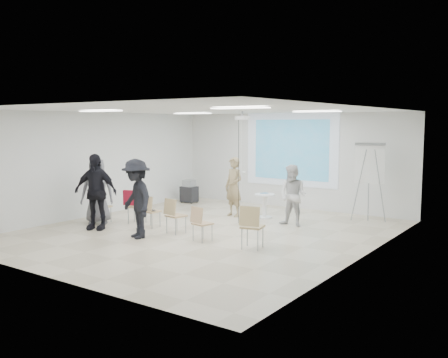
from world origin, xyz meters
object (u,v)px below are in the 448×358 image
Objects in this scene: player_left at (234,183)px; chair_center at (174,213)px; laptop at (152,210)px; flipchart_easel at (370,164)px; audience_outer at (97,187)px; av_cart at (189,192)px; chair_right_far at (251,223)px; audience_mid at (136,193)px; chair_right_inner at (200,221)px; player_right at (293,192)px; pedestal_table at (265,204)px; chair_far_left at (100,204)px; chair_left_inner at (149,209)px; chair_left_mid at (136,204)px; audience_left at (95,186)px.

player_left is 2.82m from chair_center.
chair_center is at bearing 162.50° from laptop.
flipchart_easel is at bearing 35.16° from player_left.
audience_outer reaches higher than av_cart.
chair_right_far is 2.88m from audience_mid.
laptop is (-2.01, 0.54, -0.03)m from chair_right_inner.
laptop is at bearing 158.70° from chair_right_far.
pedestal_table is at bearing 157.25° from player_right.
player_left is 0.90× the size of flipchart_easel.
laptop is (-1.76, -2.75, 0.05)m from pedestal_table.
av_cart is (-0.26, 4.12, -0.15)m from chair_far_left.
chair_right_far is (1.57, -3.21, 0.16)m from pedestal_table.
laptop is at bearing -66.30° from av_cart.
chair_center reaches higher than laptop.
av_cart is (-0.30, 4.24, -0.63)m from audience_outer.
audience_outer is (-4.81, -0.04, 0.43)m from chair_right_far.
chair_left_inner is 1.27m from audience_mid.
flipchart_easel is at bearing 25.24° from pedestal_table.
chair_left_mid reaches higher than av_cart.
chair_left_mid is 0.97× the size of chair_right_far.
audience_left is (-4.31, -0.53, 0.54)m from chair_right_far.
chair_right_inner reaches higher than pedestal_table.
audience_mid is (-1.20, -3.84, 0.66)m from pedestal_table.
audience_outer reaches higher than chair_right_far.
chair_right_inner is 0.38× the size of audience_mid.
audience_mid reaches higher than audience_outer.
player_right is 1.94× the size of chair_left_mid.
av_cart is at bearing 88.81° from chair_left_mid.
chair_center is 1.07m from audience_mid.
chair_left_inner is (1.54, 0.29, -0.01)m from chair_far_left.
audience_left is at bearing 173.65° from chair_right_far.
chair_far_left is (-2.39, -2.90, -0.46)m from player_left.
player_left reaches higher than chair_far_left.
audience_outer reaches higher than chair_left_inner.
chair_right_far is 0.48× the size of audience_outer.
audience_outer reaches higher than laptop.
chair_left_mid is 0.47× the size of audience_outer.
flipchart_easel reaches higher than laptop.
audience_mid is (1.54, -0.10, -0.05)m from audience_left.
chair_left_inner is at bearing 20.20° from audience_left.
chair_right_far is 0.43× the size of audience_left.
laptop is (-0.98, 0.26, -0.07)m from chair_center.
chair_far_left reaches higher than pedestal_table.
chair_far_left is at bearing 109.88° from audience_left.
chair_far_left is at bearing -116.83° from player_left.
flipchart_easel is at bearing 40.71° from chair_left_inner.
audience_outer is at bearing 167.12° from chair_right_far.
audience_outer is (-3.25, -3.25, 0.59)m from pedestal_table.
chair_left_mid is 1.76m from audience_mid.
audience_left reaches higher than laptop.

